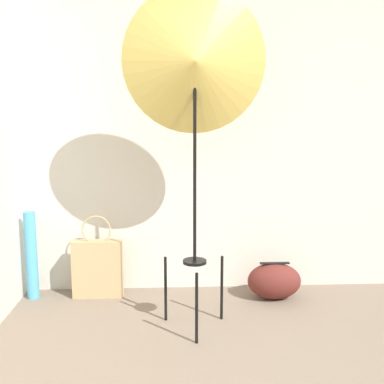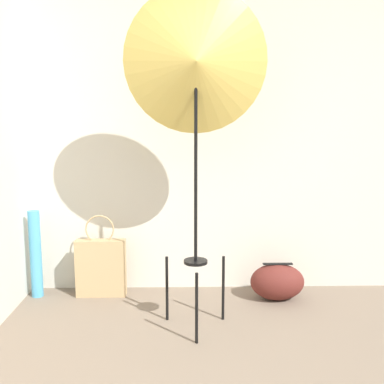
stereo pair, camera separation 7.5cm
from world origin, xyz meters
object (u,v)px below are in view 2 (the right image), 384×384
photo_umbrella (196,63)px  paper_roll (36,254)px  duffel_bag (277,282)px  tote_bag (101,267)px

photo_umbrella → paper_roll: 1.95m
paper_roll → duffel_bag: bearing=-3.0°
tote_bag → paper_roll: paper_roll is taller
duffel_bag → paper_roll: 1.91m
photo_umbrella → tote_bag: photo_umbrella is taller
photo_umbrella → duffel_bag: (0.65, 0.47, -1.60)m
tote_bag → duffel_bag: 1.40m
duffel_bag → paper_roll: (-1.90, 0.10, 0.21)m
photo_umbrella → tote_bag: size_ratio=3.38×
duffel_bag → tote_bag: bearing=175.6°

